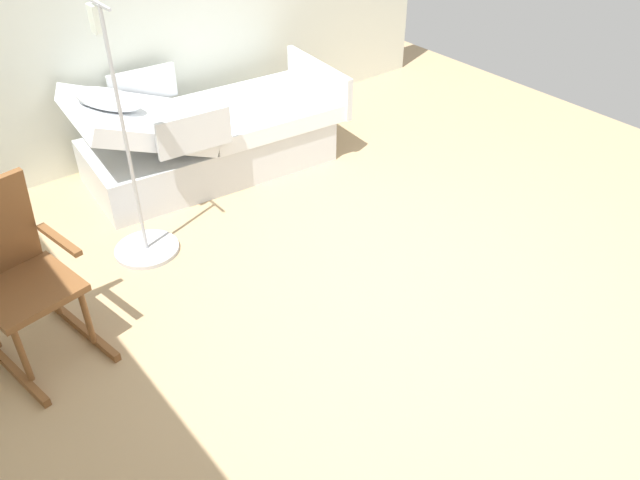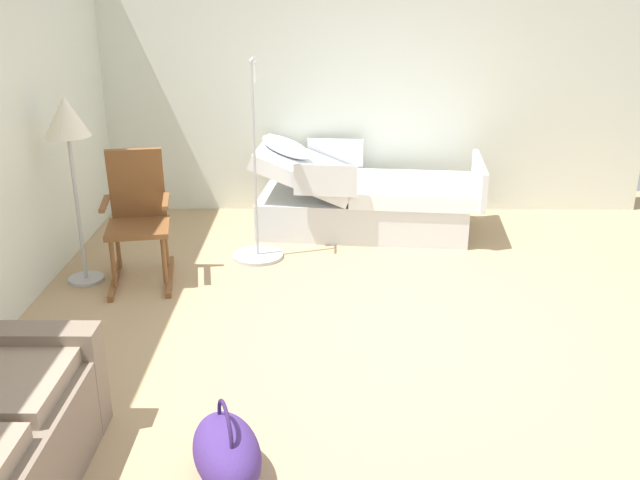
# 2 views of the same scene
# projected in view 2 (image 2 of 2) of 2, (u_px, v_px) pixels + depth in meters

# --- Properties ---
(ground_plane) EXTENTS (6.82, 6.82, 0.00)m
(ground_plane) POSITION_uv_depth(u_px,v_px,m) (391.00, 332.00, 4.95)
(ground_plane) COLOR tan
(side_wall) EXTENTS (0.10, 5.52, 2.70)m
(side_wall) POSITION_uv_depth(u_px,v_px,m) (372.00, 78.00, 7.07)
(side_wall) COLOR silver
(side_wall) RESTS_ON ground
(hospital_bed) EXTENTS (1.16, 2.19, 0.95)m
(hospital_bed) POSITION_uv_depth(u_px,v_px,m) (363.00, 201.00, 6.80)
(hospital_bed) COLOR silver
(hospital_bed) RESTS_ON ground
(rocking_chair) EXTENTS (0.83, 0.59, 1.05)m
(rocking_chair) POSITION_uv_depth(u_px,v_px,m) (138.00, 219.00, 5.66)
(rocking_chair) COLOR brown
(rocking_chair) RESTS_ON ground
(floor_lamp) EXTENTS (0.34, 0.34, 1.48)m
(floor_lamp) POSITION_uv_depth(u_px,v_px,m) (68.00, 130.00, 5.34)
(floor_lamp) COLOR #B2B5BA
(floor_lamp) RESTS_ON ground
(duffel_bag) EXTENTS (0.64, 0.49, 0.43)m
(duffel_bag) POSITION_uv_depth(u_px,v_px,m) (227.00, 452.00, 3.48)
(duffel_bag) COLOR #472D7A
(duffel_bag) RESTS_ON ground
(iv_pole) EXTENTS (0.44, 0.44, 1.69)m
(iv_pole) POSITION_uv_depth(u_px,v_px,m) (257.00, 230.00, 6.17)
(iv_pole) COLOR #B2B5BA
(iv_pole) RESTS_ON ground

